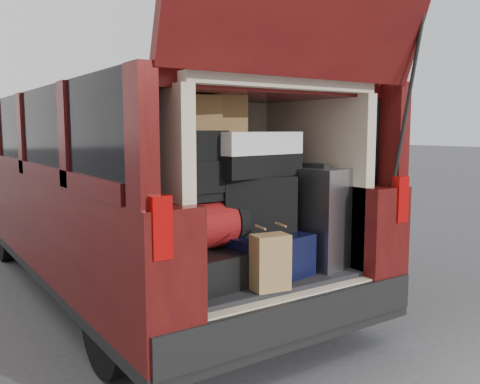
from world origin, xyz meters
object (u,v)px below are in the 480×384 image
at_px(black_soft_case, 252,204).
at_px(red_duffel, 206,224).
at_px(black_hardshell, 202,268).
at_px(backpack, 201,166).
at_px(silver_roller, 314,217).
at_px(twotone_duffel, 251,154).
at_px(navy_hardshell, 254,253).
at_px(kraft_bag, 270,262).

bearing_deg(black_soft_case, red_duffel, -168.38).
distance_m(black_hardshell, backpack, 0.61).
relative_size(silver_roller, twotone_duffel, 1.06).
xyz_separation_m(black_hardshell, black_soft_case, (0.41, 0.05, 0.34)).
distance_m(black_hardshell, navy_hardshell, 0.41).
xyz_separation_m(navy_hardshell, red_duffel, (-0.34, 0.03, 0.22)).
xyz_separation_m(kraft_bag, black_soft_case, (0.14, 0.37, 0.28)).
bearing_deg(black_hardshell, kraft_bag, -54.87).
xyz_separation_m(red_duffel, twotone_duffel, (0.36, 0.03, 0.42)).
distance_m(kraft_bag, black_soft_case, 0.49).
relative_size(black_hardshell, backpack, 1.21).
height_order(kraft_bag, red_duffel, red_duffel).
bearing_deg(backpack, black_hardshell, -124.13).
bearing_deg(twotone_duffel, kraft_bag, -118.75).
bearing_deg(black_hardshell, backpack, 52.89).
relative_size(navy_hardshell, backpack, 1.46).
relative_size(kraft_bag, red_duffel, 0.72).
bearing_deg(black_soft_case, black_hardshell, -162.27).
height_order(black_hardshell, navy_hardshell, navy_hardshell).
distance_m(black_hardshell, black_soft_case, 0.54).
relative_size(silver_roller, black_soft_case, 1.34).
distance_m(black_soft_case, twotone_duffel, 0.32).
height_order(black_soft_case, backpack, backpack).
bearing_deg(black_hardshell, red_duffel, 30.58).
bearing_deg(twotone_duffel, black_soft_case, -114.14).
bearing_deg(red_duffel, navy_hardshell, -7.13).
bearing_deg(backpack, black_soft_case, -2.58).
bearing_deg(navy_hardshell, red_duffel, 167.03).
bearing_deg(black_soft_case, backpack, -169.33).
height_order(black_hardshell, twotone_duffel, twotone_duffel).
distance_m(backpack, twotone_duffel, 0.39).
relative_size(black_hardshell, twotone_duffel, 0.81).
bearing_deg(backpack, twotone_duffel, 0.92).
relative_size(red_duffel, black_soft_case, 0.91).
height_order(backpack, twotone_duffel, backpack).
bearing_deg(kraft_bag, twotone_duffel, 78.75).
height_order(black_hardshell, kraft_bag, kraft_bag).
xyz_separation_m(navy_hardshell, black_soft_case, (0.01, 0.04, 0.31)).
distance_m(kraft_bag, backpack, 0.70).
xyz_separation_m(black_hardshell, twotone_duffel, (0.42, 0.08, 0.67)).
height_order(silver_roller, backpack, backpack).
xyz_separation_m(kraft_bag, red_duffel, (-0.21, 0.36, 0.19)).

